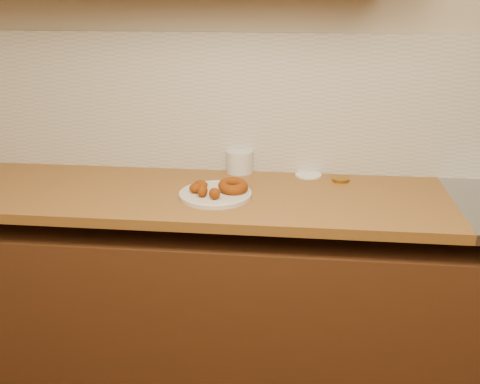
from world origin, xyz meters
name	(u,v)px	position (x,y,z in m)	size (l,w,h in m)	color
wall_back	(327,70)	(0.00, 2.00, 1.35)	(4.00, 0.02, 2.70)	#C9B594
base_cabinet	(317,309)	(0.00, 1.69, 0.39)	(3.60, 0.60, 0.77)	#482412
butcher_block	(162,195)	(-0.65, 1.69, 0.88)	(2.30, 0.62, 0.04)	brown
backsplash	(325,106)	(0.00, 1.99, 1.20)	(3.60, 0.02, 0.60)	beige
donut_plate	(215,194)	(-0.42, 1.65, 0.91)	(0.29, 0.29, 0.02)	beige
ring_donut	(233,186)	(-0.36, 1.67, 0.94)	(0.12, 0.12, 0.04)	#813208
fried_dough_chunks	(203,189)	(-0.47, 1.63, 0.94)	(0.15, 0.18, 0.04)	#813208
plastic_tub	(240,161)	(-0.36, 1.96, 0.95)	(0.12, 0.12, 0.10)	silver
tub_lid	(308,175)	(-0.06, 1.94, 0.90)	(0.11, 0.11, 0.01)	white
brass_jar_lid	(341,179)	(0.08, 1.89, 0.91)	(0.08, 0.08, 0.01)	#A57021
wooden_utensil	(206,188)	(-0.47, 1.71, 0.91)	(0.19, 0.02, 0.01)	#AB7F50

